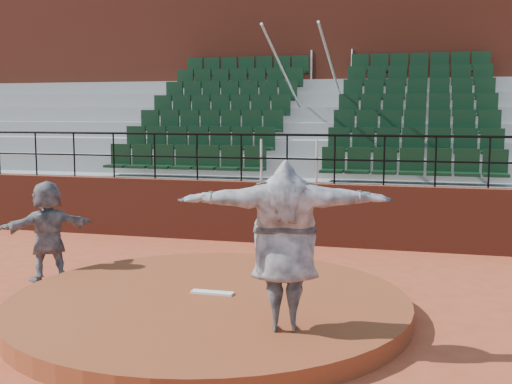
% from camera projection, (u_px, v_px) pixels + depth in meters
% --- Properties ---
extents(ground, '(90.00, 90.00, 0.00)m').
position_uv_depth(ground, '(209.00, 314.00, 8.85)').
color(ground, '#AF4627').
rests_on(ground, ground).
extents(pitchers_mound, '(5.50, 5.50, 0.25)m').
position_uv_depth(pitchers_mound, '(209.00, 305.00, 8.83)').
color(pitchers_mound, brown).
rests_on(pitchers_mound, ground).
extents(pitching_rubber, '(0.60, 0.15, 0.03)m').
position_uv_depth(pitching_rubber, '(212.00, 293.00, 8.96)').
color(pitching_rubber, white).
rests_on(pitching_rubber, pitchers_mound).
extents(boundary_wall, '(24.00, 0.30, 1.30)m').
position_uv_depth(boundary_wall, '(287.00, 213.00, 13.56)').
color(boundary_wall, maroon).
rests_on(boundary_wall, ground).
extents(wall_railing, '(24.04, 0.05, 1.03)m').
position_uv_depth(wall_railing, '(287.00, 148.00, 13.38)').
color(wall_railing, black).
rests_on(wall_railing, boundary_wall).
extents(seating_deck, '(24.00, 5.97, 4.63)m').
position_uv_depth(seating_deck, '(316.00, 162.00, 16.95)').
color(seating_deck, gray).
rests_on(seating_deck, ground).
extents(press_box_facade, '(24.00, 3.00, 7.10)m').
position_uv_depth(press_box_facade, '(338.00, 87.00, 20.48)').
color(press_box_facade, maroon).
rests_on(press_box_facade, ground).
extents(pitcher, '(2.53, 1.21, 1.99)m').
position_uv_depth(pitcher, '(285.00, 245.00, 7.40)').
color(pitcher, black).
rests_on(pitcher, pitchers_mound).
extents(fielder, '(1.46, 1.42, 1.67)m').
position_uv_depth(fielder, '(48.00, 231.00, 10.55)').
color(fielder, black).
rests_on(fielder, ground).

